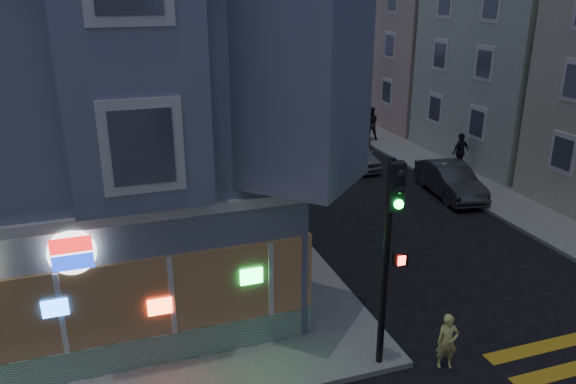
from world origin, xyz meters
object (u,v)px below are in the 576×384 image
parked_car_c (344,129)px  fire_hydrant (448,174)px  street_tree_far (290,47)px  parked_car_b (450,180)px  parked_car_d (319,112)px  utility_pole (361,54)px  running_child (447,341)px  pedestrian_b (460,152)px  pedestrian_a (370,123)px  parked_car_a (356,154)px  traffic_signal (391,232)px  street_tree_near (326,57)px

parked_car_c → fire_hydrant: size_ratio=5.30×
street_tree_far → parked_car_c: size_ratio=1.19×
parked_car_b → parked_car_d: parked_car_b is taller
utility_pole → fire_hydrant: utility_pole is taller
running_child → pedestrian_b: (9.24, 12.80, 0.38)m
pedestrian_a → fire_hydrant: (-0.21, -8.33, -0.52)m
parked_car_c → parked_car_d: parked_car_c is taller
parked_car_a → fire_hydrant: parked_car_a is taller
street_tree_far → traffic_signal: size_ratio=1.03×
traffic_signal → pedestrian_a: bearing=78.0°
parked_car_a → running_child: bearing=-103.0°
parked_car_a → traffic_signal: traffic_signal is taller
street_tree_far → parked_car_d: street_tree_far is taller
fire_hydrant → parked_car_d: bearing=92.4°
parked_car_b → traffic_signal: size_ratio=0.85×
street_tree_near → parked_car_a: street_tree_near is taller
parked_car_d → traffic_signal: bearing=-104.1°
parked_car_c → parked_car_b: bearing=-88.0°
parked_car_c → fire_hydrant: 9.41m
pedestrian_a → parked_car_b: pedestrian_a is taller
parked_car_c → street_tree_near: bearing=75.4°
street_tree_far → traffic_signal: bearing=-105.5°
utility_pole → pedestrian_a: size_ratio=4.67×
street_tree_far → fire_hydrant: bearing=-92.1°
street_tree_near → street_tree_far: (0.00, 8.00, 0.00)m
parked_car_d → pedestrian_a: bearing=-78.3°
parked_car_c → traffic_signal: traffic_signal is taller
street_tree_far → parked_car_a: 21.37m
traffic_signal → parked_car_d: bearing=85.4°
utility_pole → traffic_signal: 23.92m
utility_pole → parked_car_c: utility_pole is taller
parked_car_c → traffic_signal: 21.94m
parked_car_d → fire_hydrant: size_ratio=5.19×
pedestrian_b → parked_car_d: (-2.30, 12.99, -0.48)m
pedestrian_b → parked_car_b: bearing=33.0°
pedestrian_b → parked_car_d: 13.20m
street_tree_far → pedestrian_a: (-0.69, -16.63, -2.82)m
street_tree_near → fire_hydrant: 17.32m
parked_car_b → parked_car_c: (-0.43, 10.40, -0.07)m
parked_car_a → parked_car_b: 5.61m
utility_pole → parked_car_a: (-3.40, -6.81, -4.13)m
street_tree_far → street_tree_near: bearing=-90.0°
parked_car_a → parked_car_c: parked_car_a is taller
parked_car_a → parked_car_d: (2.10, 10.40, -0.07)m
pedestrian_a → parked_car_d: 6.30m
utility_pole → fire_hydrant: size_ratio=10.75×
parked_car_a → pedestrian_a: bearing=59.6°
street_tree_far → fire_hydrant: (-0.90, -24.97, -3.34)m
utility_pole → parked_car_d: utility_pole is taller
pedestrian_b → parked_car_d: pedestrian_b is taller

